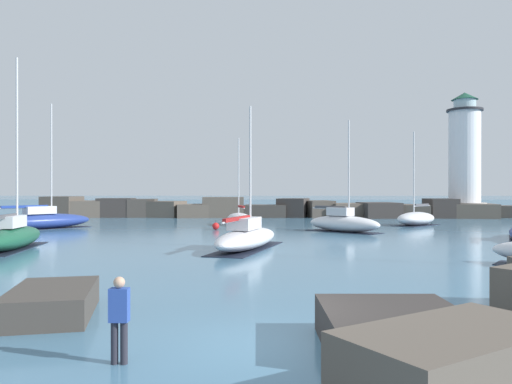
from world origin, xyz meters
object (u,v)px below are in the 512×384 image
sailboat_moored_4 (239,219)px  person_on_rocks (119,315)px  sailboat_moored_0 (44,220)px  mooring_buoy_orange_near (216,226)px  sailboat_moored_3 (416,218)px  sailboat_moored_1 (247,237)px  sailboat_moored_7 (343,223)px  sailboat_moored_5 (13,236)px  lighthouse (465,163)px

sailboat_moored_4 → person_on_rocks: bearing=-89.7°
sailboat_moored_0 → mooring_buoy_orange_near: size_ratio=13.71×
sailboat_moored_3 → sailboat_moored_1: bearing=-127.8°
sailboat_moored_0 → sailboat_moored_4: (16.30, 5.67, -0.16)m
sailboat_moored_4 → sailboat_moored_7: size_ratio=0.95×
sailboat_moored_1 → sailboat_moored_7: 13.72m
sailboat_moored_4 → sailboat_moored_5: size_ratio=0.77×
lighthouse → mooring_buoy_orange_near: (-28.22, -20.07, -6.39)m
sailboat_moored_1 → sailboat_moored_3: size_ratio=0.99×
sailboat_moored_3 → mooring_buoy_orange_near: 19.07m
sailboat_moored_0 → sailboat_moored_7: sailboat_moored_0 is taller
sailboat_moored_5 → sailboat_moored_7: (20.08, 12.29, 0.00)m
sailboat_moored_0 → sailboat_moored_3: bearing=9.2°
sailboat_moored_3 → sailboat_moored_7: size_ratio=0.99×
sailboat_moored_0 → sailboat_moored_3: 33.34m
sailboat_moored_0 → sailboat_moored_4: size_ratio=1.28×
lighthouse → sailboat_moored_7: lighthouse is taller
sailboat_moored_7 → mooring_buoy_orange_near: bearing=169.8°
person_on_rocks → mooring_buoy_orange_near: bearing=93.2°
sailboat_moored_3 → sailboat_moored_4: bearing=178.8°
sailboat_moored_0 → sailboat_moored_4: 17.25m
sailboat_moored_0 → sailboat_moored_1: 22.74m
sailboat_moored_5 → sailboat_moored_7: size_ratio=1.23×
lighthouse → sailboat_moored_1: bearing=-126.5°
sailboat_moored_1 → sailboat_moored_7: (7.08, 11.75, 0.08)m
person_on_rocks → sailboat_moored_1: bearing=85.4°
lighthouse → sailboat_moored_5: size_ratio=1.41×
sailboat_moored_7 → sailboat_moored_5: bearing=-148.5°
mooring_buoy_orange_near → person_on_rocks: (1.78, -32.18, 0.63)m
mooring_buoy_orange_near → person_on_rocks: size_ratio=0.48×
sailboat_moored_0 → sailboat_moored_7: (25.05, -2.19, -0.01)m
sailboat_moored_5 → sailboat_moored_3: bearing=35.3°
person_on_rocks → lighthouse: bearing=63.2°
sailboat_moored_0 → sailboat_moored_3: (32.91, 5.31, -0.09)m
sailboat_moored_3 → sailboat_moored_0: bearing=-170.8°
sailboat_moored_1 → sailboat_moored_3: sailboat_moored_3 is taller
sailboat_moored_0 → sailboat_moored_5: 15.31m
sailboat_moored_0 → sailboat_moored_3: sailboat_moored_0 is taller
sailboat_moored_3 → sailboat_moored_7: bearing=-136.4°
mooring_buoy_orange_near → sailboat_moored_0: bearing=178.7°
lighthouse → person_on_rocks: size_ratio=9.24×
sailboat_moored_5 → sailboat_moored_4: bearing=60.6°
sailboat_moored_0 → sailboat_moored_4: sailboat_moored_0 is taller
lighthouse → sailboat_moored_3: 18.57m
sailboat_moored_7 → mooring_buoy_orange_near: (-10.34, 1.86, -0.44)m
sailboat_moored_1 → sailboat_moored_0: bearing=142.2°
lighthouse → sailboat_moored_1: 42.36m
lighthouse → mooring_buoy_orange_near: size_ratio=19.45×
sailboat_moored_4 → sailboat_moored_7: bearing=-41.9°
lighthouse → sailboat_moored_0: lighthouse is taller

